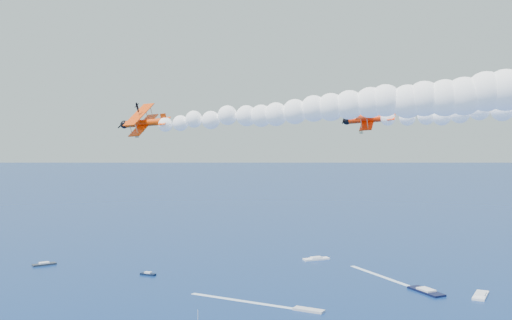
# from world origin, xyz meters

# --- Properties ---
(biplane_lead) EXTENTS (8.41, 10.38, 8.39)m
(biplane_lead) POSITION_xyz_m (17.99, 25.66, 57.54)
(biplane_lead) COLOR #F42D05
(biplane_trail) EXTENTS (8.49, 10.31, 8.95)m
(biplane_trail) POSITION_xyz_m (-15.98, 19.25, 56.95)
(biplane_trail) COLOR #F33F05
(smoke_trail_trail) EXTENTS (60.63, 6.29, 10.63)m
(smoke_trail_trail) POSITION_xyz_m (14.32, 19.18, 59.26)
(smoke_trail_trail) COLOR white
(boat_wakes) EXTENTS (92.56, 119.07, 0.04)m
(boat_wakes) POSITION_xyz_m (-22.73, 123.57, 0.03)
(boat_wakes) COLOR white
(boat_wakes) RESTS_ON ground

